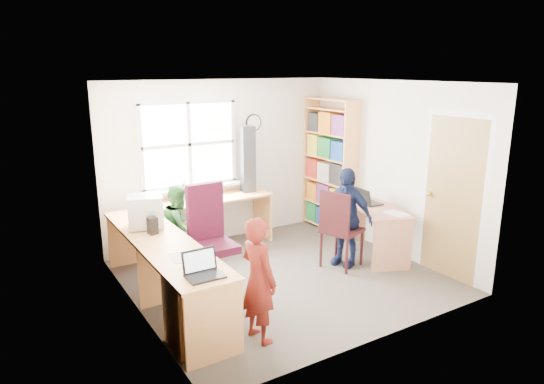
# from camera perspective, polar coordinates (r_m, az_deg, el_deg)

# --- Properties ---
(room) EXTENTS (3.64, 3.44, 2.44)m
(room) POSITION_cam_1_polar(r_m,az_deg,el_deg) (5.90, 0.87, 1.27)
(room) COLOR #473F37
(room) RESTS_ON ground
(l_desk) EXTENTS (2.38, 2.95, 0.75)m
(l_desk) POSITION_cam_1_polar(r_m,az_deg,el_deg) (5.24, -9.26, -9.45)
(l_desk) COLOR #FFB165
(l_desk) RESTS_ON ground
(right_desk) EXTENTS (0.99, 1.35, 0.71)m
(right_desk) POSITION_cam_1_polar(r_m,az_deg,el_deg) (6.89, 12.17, -3.21)
(right_desk) COLOR tan
(right_desk) RESTS_ON ground
(bookshelf) EXTENTS (0.30, 1.02, 2.10)m
(bookshelf) POSITION_cam_1_polar(r_m,az_deg,el_deg) (7.74, 6.78, 2.73)
(bookshelf) COLOR #FFB165
(bookshelf) RESTS_ON ground
(swivel_chair) EXTENTS (0.58, 0.58, 1.24)m
(swivel_chair) POSITION_cam_1_polar(r_m,az_deg,el_deg) (5.82, -7.19, -6.07)
(swivel_chair) COLOR black
(swivel_chair) RESTS_ON ground
(wooden_chair) EXTENTS (0.58, 0.58, 1.05)m
(wooden_chair) POSITION_cam_1_polar(r_m,az_deg,el_deg) (6.33, 7.89, -4.05)
(wooden_chair) COLOR #371214
(wooden_chair) RESTS_ON ground
(crt_monitor) EXTENTS (0.47, 0.44, 0.38)m
(crt_monitor) POSITION_cam_1_polar(r_m,az_deg,el_deg) (5.81, -14.66, -2.20)
(crt_monitor) COLOR silver
(crt_monitor) RESTS_ON l_desk
(laptop_left) EXTENTS (0.33, 0.27, 0.22)m
(laptop_left) POSITION_cam_1_polar(r_m,az_deg,el_deg) (4.45, -8.16, -9.04)
(laptop_left) COLOR black
(laptop_left) RESTS_ON l_desk
(laptop_right) EXTENTS (0.30, 0.36, 0.23)m
(laptop_right) POSITION_cam_1_polar(r_m,az_deg,el_deg) (6.91, 11.05, -0.94)
(laptop_right) COLOR black
(laptop_right) RESTS_ON right_desk
(speaker_a) EXTENTS (0.11, 0.11, 0.20)m
(speaker_a) POSITION_cam_1_polar(r_m,az_deg,el_deg) (5.58, -13.87, -3.87)
(speaker_a) COLOR black
(speaker_a) RESTS_ON l_desk
(speaker_b) EXTENTS (0.10, 0.10, 0.18)m
(speaker_b) POSITION_cam_1_polar(r_m,az_deg,el_deg) (6.06, -14.67, -2.57)
(speaker_b) COLOR black
(speaker_b) RESTS_ON l_desk
(cd_tower) EXTENTS (0.22, 0.20, 0.98)m
(cd_tower) POSITION_cam_1_polar(r_m,az_deg,el_deg) (7.20, -2.88, 3.87)
(cd_tower) COLOR black
(cd_tower) RESTS_ON l_desk
(game_box) EXTENTS (0.34, 0.34, 0.06)m
(game_box) POSITION_cam_1_polar(r_m,az_deg,el_deg) (7.12, 9.57, -0.62)
(game_box) COLOR #B52816
(game_box) RESTS_ON right_desk
(paper_a) EXTENTS (0.23, 0.31, 0.00)m
(paper_a) POSITION_cam_1_polar(r_m,az_deg,el_deg) (4.89, -10.67, -7.56)
(paper_a) COLOR silver
(paper_a) RESTS_ON l_desk
(paper_b) EXTENTS (0.25, 0.33, 0.00)m
(paper_b) POSITION_cam_1_polar(r_m,az_deg,el_deg) (6.54, 14.48, -2.49)
(paper_b) COLOR silver
(paper_b) RESTS_ON right_desk
(potted_plant) EXTENTS (0.20, 0.18, 0.30)m
(potted_plant) POSITION_cam_1_polar(r_m,az_deg,el_deg) (6.81, -10.63, 0.08)
(potted_plant) COLOR #2D723A
(potted_plant) RESTS_ON l_desk
(person_red) EXTENTS (0.35, 0.49, 1.24)m
(person_red) POSITION_cam_1_polar(r_m,az_deg,el_deg) (4.65, -1.59, -10.29)
(person_red) COLOR maroon
(person_red) RESTS_ON ground
(person_green) EXTENTS (0.66, 0.69, 1.12)m
(person_green) POSITION_cam_1_polar(r_m,az_deg,el_deg) (6.40, -10.80, -4.05)
(person_green) COLOR #30772F
(person_green) RESTS_ON ground
(person_navy) EXTENTS (0.57, 0.84, 1.32)m
(person_navy) POSITION_cam_1_polar(r_m,az_deg,el_deg) (6.44, 8.65, -2.92)
(person_navy) COLOR #121A39
(person_navy) RESTS_ON ground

